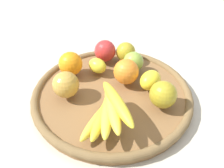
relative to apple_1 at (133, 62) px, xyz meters
The scene contains 12 objects.
ground_plane 0.14m from the apple_1, 45.85° to the right, with size 2.40×2.40×0.00m, color #BFB6A2.
basket 0.13m from the apple_1, 45.85° to the right, with size 0.47×0.47×0.04m.
apple_1 is the anchor object (origin of this frame).
orange_0 0.20m from the apple_1, 95.73° to the right, with size 0.07×0.07×0.07m, color orange.
orange_1 0.07m from the apple_1, 33.95° to the right, with size 0.08×0.08×0.08m, color orange.
lemon_0 0.12m from the apple_1, 97.39° to the right, with size 0.06×0.05×0.05m, color yellow.
apple_0 0.06m from the apple_1, behind, with size 0.07×0.07×0.07m, color #AC9423.
banana_bunch 0.24m from the apple_1, 29.73° to the right, with size 0.17×0.14×0.08m.
lemon_1 0.10m from the apple_1, 15.76° to the left, with size 0.07×0.05×0.05m, color yellow.
apple_3 0.23m from the apple_1, 69.09° to the right, with size 0.07×0.07×0.07m, color #BE903A.
apple_2 0.11m from the apple_1, 134.98° to the right, with size 0.07×0.07×0.07m, color red.
apple_4 0.18m from the apple_1, 11.58° to the left, with size 0.07×0.07×0.07m, color #A89322.
Camera 1 is at (0.52, -0.10, 0.48)m, focal length 37.29 mm.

